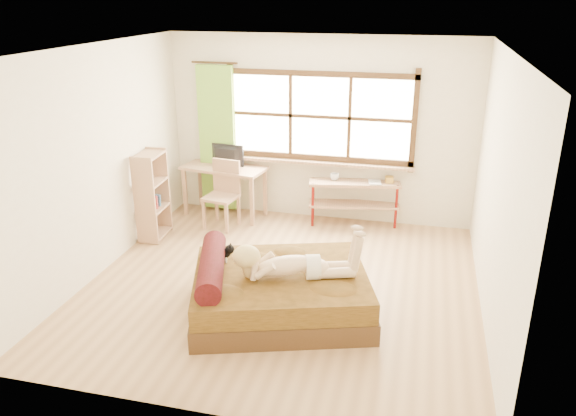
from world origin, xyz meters
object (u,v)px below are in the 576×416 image
(kitten, at_px, (219,252))
(chair, at_px, (224,190))
(pipe_shelf, at_px, (355,193))
(bookshelf, at_px, (152,195))
(bed, at_px, (276,290))
(woman, at_px, (293,253))
(desk, at_px, (224,173))

(kitten, relative_size, chair, 0.28)
(pipe_shelf, distance_m, bookshelf, 2.90)
(bed, relative_size, woman, 1.71)
(chair, xyz_separation_m, pipe_shelf, (1.86, 0.48, -0.06))
(kitten, bearing_deg, woman, -27.60)
(pipe_shelf, height_order, bookshelf, bookshelf)
(bed, height_order, pipe_shelf, pipe_shelf)
(woman, relative_size, pipe_shelf, 0.95)
(woman, bearing_deg, bookshelf, 129.05)
(bed, distance_m, desk, 2.96)
(bed, bearing_deg, bookshelf, 127.40)
(chair, bearing_deg, bookshelf, -131.49)
(kitten, distance_m, bookshelf, 2.04)
(bed, height_order, bookshelf, bookshelf)
(desk, xyz_separation_m, bookshelf, (-0.68, -1.02, -0.05))
(bed, relative_size, bookshelf, 1.80)
(pipe_shelf, relative_size, bookshelf, 1.11)
(desk, bearing_deg, kitten, -62.58)
(kitten, height_order, bookshelf, bookshelf)
(woman, distance_m, bookshelf, 2.82)
(chair, height_order, bookshelf, bookshelf)
(chair, distance_m, pipe_shelf, 1.93)
(pipe_shelf, bearing_deg, bed, -110.41)
(desk, height_order, chair, chair)
(kitten, bearing_deg, desk, 90.71)
(bookshelf, bearing_deg, desk, 53.16)
(woman, bearing_deg, chair, 107.59)
(pipe_shelf, bearing_deg, kitten, -124.63)
(bed, distance_m, woman, 0.53)
(woman, height_order, bookshelf, bookshelf)
(bed, xyz_separation_m, chair, (-1.37, 2.17, 0.29))
(bookshelf, bearing_deg, woman, -36.21)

